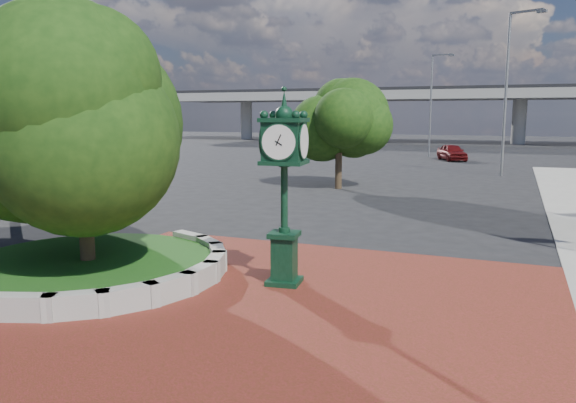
# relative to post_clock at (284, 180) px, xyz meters

# --- Properties ---
(ground) EXTENTS (200.00, 200.00, 0.00)m
(ground) POSITION_rel_post_clock_xyz_m (0.16, -1.04, -2.47)
(ground) COLOR black
(ground) RESTS_ON ground
(plaza) EXTENTS (12.00, 12.00, 0.04)m
(plaza) POSITION_rel_post_clock_xyz_m (0.16, -2.04, -2.45)
(plaza) COLOR maroon
(plaza) RESTS_ON ground
(planter_wall) EXTENTS (2.96, 6.77, 0.54)m
(planter_wall) POSITION_rel_post_clock_xyz_m (-2.55, -1.04, -2.20)
(planter_wall) COLOR #9E9B93
(planter_wall) RESTS_ON ground
(grass_bed) EXTENTS (6.10, 6.10, 0.40)m
(grass_bed) POSITION_rel_post_clock_xyz_m (-4.84, -1.04, -2.27)
(grass_bed) COLOR #1B4313
(grass_bed) RESTS_ON ground
(overpass) EXTENTS (90.00, 12.00, 7.50)m
(overpass) POSITION_rel_post_clock_xyz_m (-0.06, 68.96, 4.07)
(overpass) COLOR #9E9B93
(overpass) RESTS_ON ground
(tree_planter) EXTENTS (5.20, 5.20, 6.33)m
(tree_planter) POSITION_rel_post_clock_xyz_m (-4.84, -1.04, 1.26)
(tree_planter) COLOR #38281C
(tree_planter) RESTS_ON ground
(tree_northwest) EXTENTS (5.60, 5.60, 6.93)m
(tree_northwest) POSITION_rel_post_clock_xyz_m (-12.84, 3.96, 1.66)
(tree_northwest) COLOR #38281C
(tree_northwest) RESTS_ON ground
(tree_street) EXTENTS (4.40, 4.40, 5.45)m
(tree_street) POSITION_rel_post_clock_xyz_m (-3.84, 16.96, 0.77)
(tree_street) COLOR #38281C
(tree_street) RESTS_ON ground
(post_clock) EXTENTS (1.03, 1.03, 4.49)m
(post_clock) POSITION_rel_post_clock_xyz_m (0.00, 0.00, 0.00)
(post_clock) COLOR black
(post_clock) RESTS_ON ground
(parked_car) EXTENTS (3.24, 4.46, 1.41)m
(parked_car) POSITION_rel_post_clock_xyz_m (-0.17, 38.38, -1.76)
(parked_car) COLOR #570C0E
(parked_car) RESTS_ON ground
(street_lamp_near) EXTENTS (2.17, 1.08, 10.21)m
(street_lamp_near) POSITION_rel_post_clock_xyz_m (4.33, 26.91, 3.52)
(street_lamp_near) COLOR slate
(street_lamp_near) RESTS_ON ground
(street_lamp_far) EXTENTS (2.08, 0.61, 9.34)m
(street_lamp_far) POSITION_rel_post_clock_xyz_m (-2.41, 42.04, 3.01)
(street_lamp_far) COLOR slate
(street_lamp_far) RESTS_ON ground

